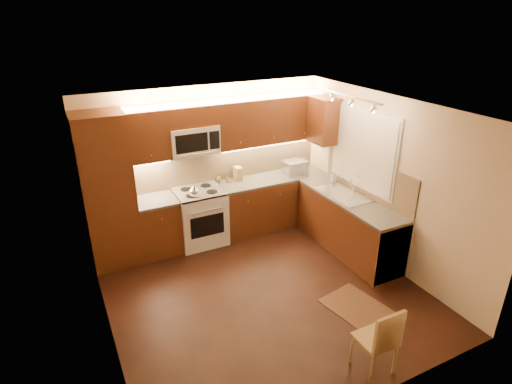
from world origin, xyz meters
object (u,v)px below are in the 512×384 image
soap_bottle (333,177)px  kettle (194,191)px  dining_chair (375,338)px  toaster_oven (295,167)px  sink (345,190)px  microwave (193,140)px  stove (200,217)px  knife_block (238,174)px

soap_bottle → kettle: bearing=176.3°
kettle → dining_chair: kettle is taller
toaster_oven → sink: bearing=-78.9°
dining_chair → microwave: bearing=101.6°
microwave → soap_bottle: 2.40m
stove → dining_chair: 3.45m
kettle → knife_block: (0.90, 0.35, 0.00)m
stove → knife_block: (0.76, 0.18, 0.56)m
sink → soap_bottle: (0.16, 0.52, 0.01)m
kettle → knife_block: bearing=22.5°
sink → soap_bottle: bearing=72.8°
sink → toaster_oven: toaster_oven is taller
kettle → microwave: bearing=67.5°
sink → toaster_oven: bearing=100.9°
microwave → toaster_oven: (1.78, -0.12, -0.70)m
stove → toaster_oven: 1.87m
toaster_oven → soap_bottle: toaster_oven is taller
microwave → dining_chair: bearing=-78.5°
dining_chair → knife_block: bearing=89.3°
stove → microwave: microwave is taller
stove → soap_bottle: soap_bottle is taller
stove → toaster_oven: toaster_oven is taller
soap_bottle → dining_chair: bearing=-110.8°
microwave → sink: size_ratio=0.88×
sink → kettle: bearing=156.1°
microwave → sink: bearing=-32.2°
microwave → knife_block: (0.76, 0.04, -0.70)m
kettle → stove: bearing=53.7°
dining_chair → sink: bearing=60.3°
toaster_oven → knife_block: (-1.02, 0.16, 0.00)m
sink → knife_block: bearing=133.5°
kettle → sink: bearing=-22.8°
microwave → knife_block: microwave is taller
stove → microwave: (0.00, 0.14, 1.26)m
microwave → kettle: microwave is taller
sink → knife_block: knife_block is taller
sink → dining_chair: 2.65m
toaster_oven → soap_bottle: (0.38, -0.62, -0.03)m
microwave → dining_chair: 3.81m
sink → soap_bottle: size_ratio=5.18×
stove → dining_chair: stove is taller
kettle → soap_bottle: kettle is taller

